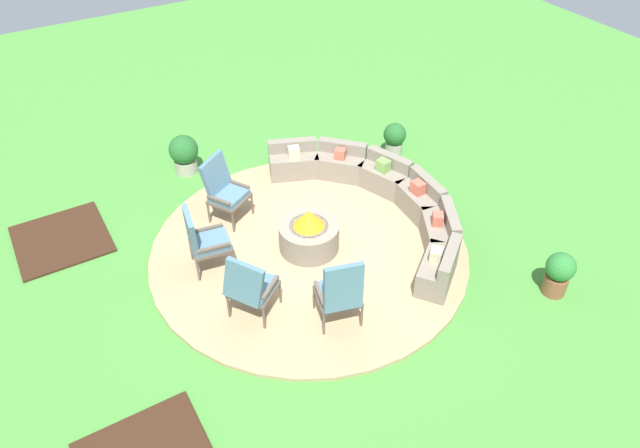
{
  "coord_description": "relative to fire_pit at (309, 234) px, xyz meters",
  "views": [
    {
      "loc": [
        6.07,
        -3.38,
        6.27
      ],
      "look_at": [
        0.0,
        0.2,
        0.45
      ],
      "focal_mm": 32.99,
      "sensor_mm": 36.0,
      "label": 1
    }
  ],
  "objects": [
    {
      "name": "patio_circle",
      "position": [
        0.0,
        0.0,
        -0.31
      ],
      "size": [
        5.0,
        5.0,
        0.06
      ],
      "primitive_type": "cylinder",
      "color": "tan",
      "rests_on": "ground_plane"
    },
    {
      "name": "ground_plane",
      "position": [
        0.0,
        0.0,
        -0.34
      ],
      "size": [
        24.0,
        24.0,
        0.0
      ],
      "primitive_type": "plane",
      "color": "#478C38"
    },
    {
      "name": "mulch_bed_left",
      "position": [
        -2.25,
        -3.35,
        -0.32
      ],
      "size": [
        1.46,
        1.41,
        0.04
      ],
      "primitive_type": "cube",
      "color": "#382114",
      "rests_on": "ground_plane"
    },
    {
      "name": "lounge_chair_back_right",
      "position": [
        1.55,
        -0.41,
        0.3
      ],
      "size": [
        0.67,
        0.68,
        1.15
      ],
      "rotation": [
        0.0,
        0.0,
        7.6
      ],
      "color": "brown",
      "rests_on": "patio_circle"
    },
    {
      "name": "lounge_chair_back_left",
      "position": [
        0.81,
        -1.38,
        0.27
      ],
      "size": [
        0.79,
        0.83,
        1.1
      ],
      "rotation": [
        0.0,
        0.0,
        6.93
      ],
      "color": "brown",
      "rests_on": "patio_circle"
    },
    {
      "name": "potted_plant_0",
      "position": [
        -3.08,
        -0.88,
        0.06
      ],
      "size": [
        0.54,
        0.54,
        0.75
      ],
      "color": "#A89E8E",
      "rests_on": "ground_plane"
    },
    {
      "name": "potted_plant_2",
      "position": [
        2.62,
        2.63,
        0.05
      ],
      "size": [
        0.42,
        0.42,
        0.71
      ],
      "color": "brown",
      "rests_on": "ground_plane"
    },
    {
      "name": "fire_pit",
      "position": [
        0.0,
        0.0,
        0.0
      ],
      "size": [
        0.94,
        0.94,
        0.73
      ],
      "color": "gray",
      "rests_on": "patio_circle"
    },
    {
      "name": "lounge_chair_front_left",
      "position": [
        -1.39,
        -0.8,
        0.29
      ],
      "size": [
        0.77,
        0.8,
        1.13
      ],
      "rotation": [
        0.0,
        0.0,
        5.24
      ],
      "color": "brown",
      "rests_on": "patio_circle"
    },
    {
      "name": "curved_stone_bench",
      "position": [
        -0.21,
        1.55,
        -0.01
      ],
      "size": [
        4.32,
        2.02,
        0.65
      ],
      "color": "gray",
      "rests_on": "patio_circle"
    },
    {
      "name": "lounge_chair_front_right",
      "position": [
        -0.4,
        -1.55,
        0.28
      ],
      "size": [
        0.64,
        0.68,
        1.13
      ],
      "rotation": [
        0.0,
        0.0,
        6.12
      ],
      "color": "brown",
      "rests_on": "patio_circle"
    },
    {
      "name": "potted_plant_1",
      "position": [
        -1.58,
        2.79,
        0.03
      ],
      "size": [
        0.43,
        0.43,
        0.67
      ],
      "color": "#A89E8E",
      "rests_on": "ground_plane"
    }
  ]
}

